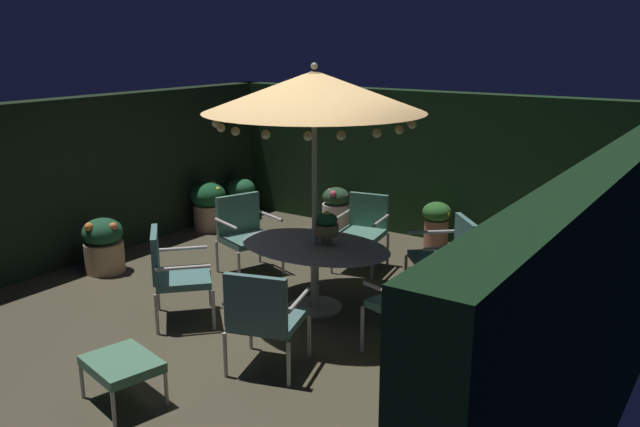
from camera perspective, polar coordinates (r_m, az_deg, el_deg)
ground_plane at (r=7.23m, az=-3.22°, el=-8.37°), size 6.85×7.16×0.02m
hedge_backdrop_rear at (r=9.76m, az=8.95°, el=4.17°), size 6.85×0.30×2.11m
hedge_backdrop_left at (r=9.19m, az=-19.85°, el=2.80°), size 0.30×7.16×2.11m
hedge_backdrop_right at (r=5.62m, az=24.42°, el=-5.05°), size 0.30×7.16×2.11m
patio_dining_table at (r=7.06m, az=-0.46°, el=-3.74°), size 1.71×1.19×0.72m
patio_umbrella at (r=6.71m, az=-0.49°, el=10.40°), size 2.26×2.26×2.60m
centerpiece_planter at (r=6.96m, az=0.58°, el=-1.04°), size 0.25×0.25×0.37m
patio_chair_north at (r=6.93m, az=-12.54°, el=-4.70°), size 0.87×0.86×0.97m
patio_chair_northeast at (r=5.77m, az=-4.89°, el=-8.62°), size 0.75×0.74×0.95m
patio_chair_east at (r=6.06m, az=8.37°, el=-7.37°), size 0.78×0.78×0.95m
patio_chair_southeast at (r=7.38m, az=10.98°, el=-3.34°), size 0.87×0.88×0.94m
patio_chair_south at (r=8.38m, az=3.74°, el=-1.12°), size 0.66×0.71×0.92m
patio_chair_southwest at (r=8.26m, az=-6.47°, el=-1.36°), size 0.77×0.81×0.95m
ottoman_footrest at (r=5.63m, az=-16.64°, el=-12.35°), size 0.69×0.60×0.38m
potted_plant_left_near at (r=8.78m, az=16.66°, el=-2.57°), size 0.42×0.42×0.62m
potted_plant_right_far at (r=6.96m, az=20.90°, el=-7.31°), size 0.51×0.51×0.66m
potted_plant_back_left at (r=10.11m, az=1.37°, el=0.49°), size 0.42×0.42×0.64m
potted_plant_front_corner at (r=10.80m, az=-6.82°, el=1.26°), size 0.52×0.52×0.65m
potted_plant_left_far at (r=9.37m, az=9.97°, el=-0.74°), size 0.40×0.40×0.64m
potted_plant_back_center at (r=8.67m, az=-18.09°, el=-2.54°), size 0.50×0.50×0.69m
potted_plant_back_right at (r=10.18m, az=-9.57°, el=0.79°), size 0.54×0.54×0.72m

